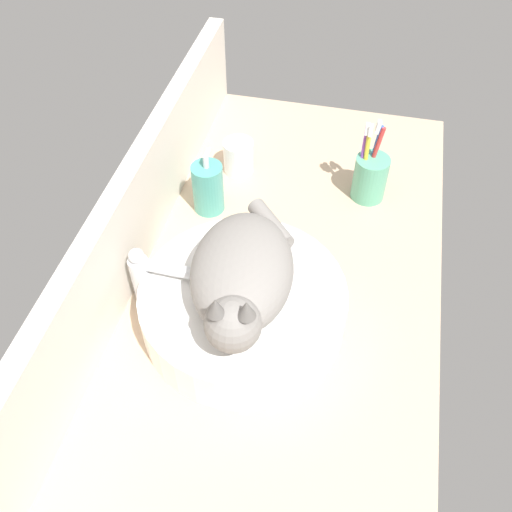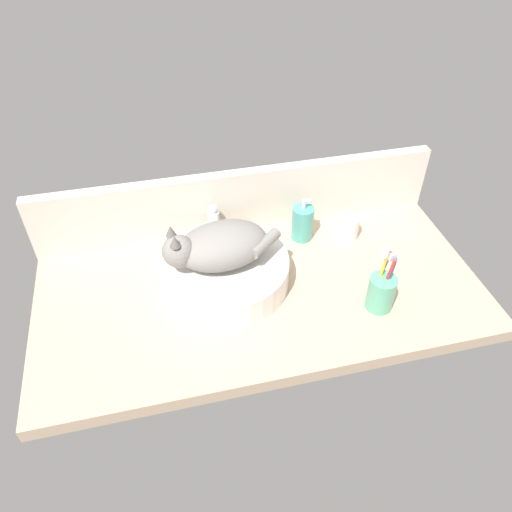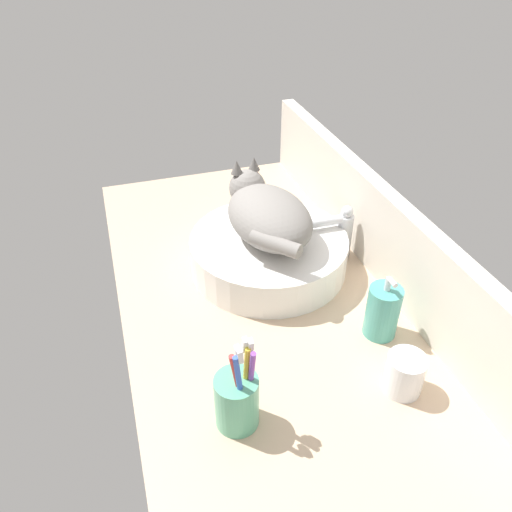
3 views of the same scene
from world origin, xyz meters
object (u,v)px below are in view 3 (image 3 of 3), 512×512
(sink_basin, at_px, (269,253))
(faucet, at_px, (341,230))
(soap_dispenser, at_px, (383,311))
(water_glass, at_px, (404,376))
(cat, at_px, (266,213))
(toothbrush_cup, at_px, (238,399))

(sink_basin, height_order, faucet, faucet)
(soap_dispenser, bearing_deg, water_glass, -12.68)
(water_glass, bearing_deg, sink_basin, -164.84)
(cat, xyz_separation_m, faucet, (0.02, 0.18, -0.07))
(sink_basin, height_order, soap_dispenser, soap_dispenser)
(faucet, height_order, water_glass, faucet)
(cat, xyz_separation_m, toothbrush_cup, (0.40, -0.18, -0.09))
(sink_basin, xyz_separation_m, water_glass, (0.41, 0.11, -0.01))
(toothbrush_cup, height_order, water_glass, toothbrush_cup)
(faucet, xyz_separation_m, water_glass, (0.41, -0.07, -0.04))
(sink_basin, bearing_deg, cat, -169.47)
(toothbrush_cup, bearing_deg, cat, 155.47)
(sink_basin, relative_size, soap_dispenser, 2.50)
(sink_basin, distance_m, soap_dispenser, 0.31)
(soap_dispenser, relative_size, toothbrush_cup, 0.78)
(soap_dispenser, bearing_deg, sink_basin, -152.46)
(soap_dispenser, xyz_separation_m, toothbrush_cup, (0.12, -0.33, -0.00))
(cat, relative_size, toothbrush_cup, 1.73)
(cat, bearing_deg, soap_dispenser, 26.83)
(sink_basin, relative_size, water_glass, 4.72)
(water_glass, bearing_deg, faucet, 170.64)
(faucet, xyz_separation_m, soap_dispenser, (0.27, -0.04, -0.02))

